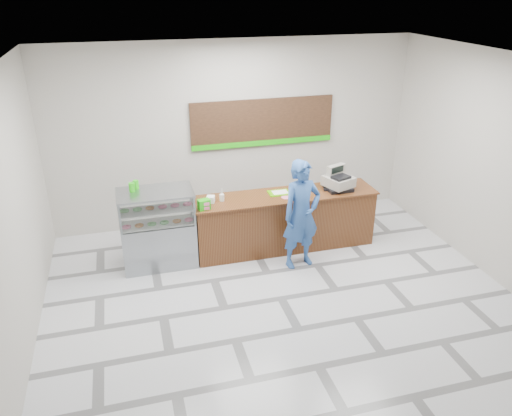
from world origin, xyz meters
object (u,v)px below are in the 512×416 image
object	(u,v)px
display_case	(158,228)
serving_tray	(279,193)
sales_counter	(284,221)
cash_register	(338,181)
customer	(301,215)

from	to	relation	value
display_case	serving_tray	size ratio (longest dim) A/B	3.51
sales_counter	serving_tray	bearing A→B (deg)	139.28
cash_register	customer	distance (m)	1.14
serving_tray	sales_counter	bearing A→B (deg)	-38.94
sales_counter	customer	size ratio (longest dim) A/B	1.75
cash_register	serving_tray	distance (m)	1.08
sales_counter	serving_tray	world-z (taller)	serving_tray
sales_counter	serving_tray	xyz separation A→B (m)	(-0.09, 0.07, 0.52)
display_case	serving_tray	bearing A→B (deg)	2.01
cash_register	customer	size ratio (longest dim) A/B	0.31
display_case	customer	distance (m)	2.39
display_case	cash_register	distance (m)	3.25
serving_tray	customer	bearing A→B (deg)	-76.22
sales_counter	display_case	size ratio (longest dim) A/B	2.45
cash_register	sales_counter	bearing A→B (deg)	157.94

